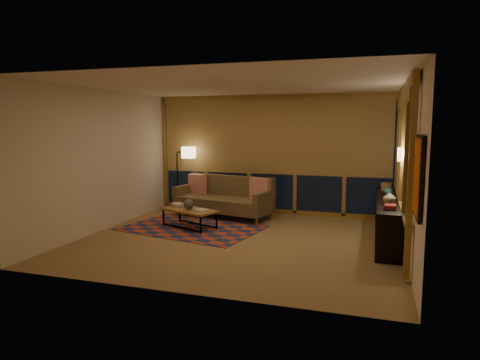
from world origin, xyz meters
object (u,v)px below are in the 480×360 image
(sofa, at_px, (223,197))
(coffee_table, at_px, (190,219))
(bookshelf, at_px, (388,219))
(floor_lamp, at_px, (177,178))

(sofa, relative_size, coffee_table, 1.87)
(sofa, bearing_deg, bookshelf, -2.27)
(floor_lamp, bearing_deg, bookshelf, -1.17)
(sofa, bearing_deg, floor_lamp, 174.46)
(coffee_table, distance_m, bookshelf, 3.72)
(coffee_table, bearing_deg, bookshelf, 26.55)
(sofa, distance_m, coffee_table, 1.23)
(floor_lamp, bearing_deg, coffee_table, -43.13)
(sofa, height_order, floor_lamp, floor_lamp)
(sofa, height_order, coffee_table, sofa)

